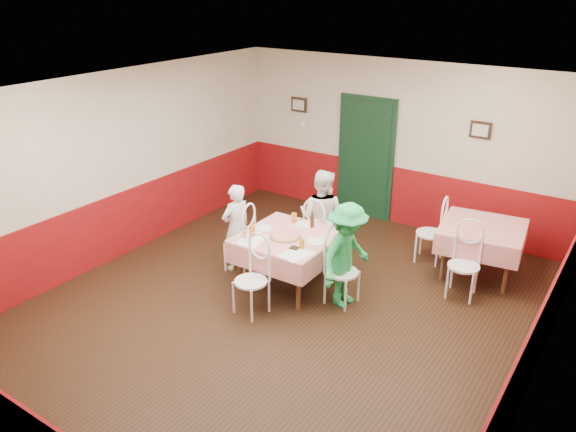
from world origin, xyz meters
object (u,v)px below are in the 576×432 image
Objects in this scene: main_table at (288,261)px; diner_left at (236,228)px; chair_far at (319,234)px; chair_second_a at (430,233)px; diner_right at (347,256)px; chair_near at (251,282)px; chair_left at (239,241)px; chair_second_b at (464,266)px; glass_a at (252,231)px; pizza at (285,236)px; beer_bottle at (312,220)px; wallet at (294,248)px; second_table at (480,250)px; glass_b at (302,244)px; chair_right at (342,272)px; diner_far at (321,216)px; glass_c at (294,218)px.

main_table is 0.93× the size of diner_left.
diner_left is (-0.89, -0.86, 0.21)m from chair_far.
chair_second_a is 0.63× the size of diner_right.
chair_second_a is (1.35, 2.66, 0.00)m from chair_near.
chair_left is 1.00× the size of chair_second_b.
glass_a reaches higher than chair_second_a.
chair_near is (0.86, -0.84, 0.00)m from chair_left.
main_table is at bearing 96.97° from chair_near.
chair_second_b is 0.69× the size of diner_left.
chair_second_b is 2.26× the size of pizza.
beer_bottle is 1.83× the size of wallet.
chair_far reaches higher than second_table.
pizza is 0.40m from glass_b.
wallet is 0.68m from diner_right.
diner_left is at bearing 170.66° from glass_b.
chair_right reaches higher than second_table.
chair_second_b is 3.20m from diner_left.
glass_b is at bearing -30.66° from main_table.
diner_left is (-2.26, -1.82, 0.21)m from chair_second_a.
wallet is at bearing 120.69° from diner_right.
diner_left is at bearing 42.55° from chair_far.
chair_near is (0.01, -1.70, 0.00)m from chair_far.
wallet is (0.29, -0.28, 0.40)m from main_table.
main_table is 1.09× the size of second_table.
diner_far reaches higher than diner_left.
diner_left is (-1.02, -0.43, -0.20)m from beer_bottle.
glass_a is (-0.40, -0.27, 0.46)m from main_table.
glass_b is (-1.74, -2.03, 0.45)m from second_table.
wallet is at bearing 69.72° from chair_near.
chair_right is 0.27m from diner_right.
diner_right is at bearing 25.16° from wallet.
wallet is (-0.07, -0.07, -0.05)m from glass_b.
chair_near reaches higher than main_table.
beer_bottle is 0.14× the size of diner_far.
chair_second_b reaches higher than glass_b.
chair_near and glass_c have the same top height.
glass_a reaches higher than chair_far.
chair_left is at bearing -179.51° from main_table.
pizza is at bearing 80.54° from diner_far.
chair_second_b is at bearing 17.74° from beer_bottle.
diner_left reaches higher than glass_b.
beer_bottle is at bearing 95.41° from diner_far.
wallet is (0.69, -0.01, -0.06)m from glass_a.
wallet is (-1.06, -2.09, 0.32)m from chair_second_a.
chair_right is (0.85, 0.01, 0.08)m from main_table.
pizza is (-1.36, -1.87, 0.32)m from chair_second_a.
chair_right is 6.41× the size of glass_c.
chair_right and chair_second_b have the same top height.
chair_right is 1.27m from diner_far.
beer_bottle is 0.14× the size of diner_right.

